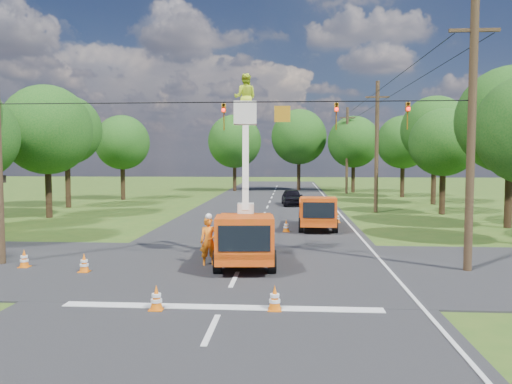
# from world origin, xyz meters

# --- Properties ---
(ground) EXTENTS (140.00, 140.00, 0.00)m
(ground) POSITION_xyz_m (0.00, 20.00, 0.00)
(ground) COLOR #305519
(ground) RESTS_ON ground
(road_main) EXTENTS (12.00, 100.00, 0.06)m
(road_main) POSITION_xyz_m (0.00, 20.00, 0.00)
(road_main) COLOR black
(road_main) RESTS_ON ground
(road_cross) EXTENTS (56.00, 10.00, 0.07)m
(road_cross) POSITION_xyz_m (0.00, 2.00, 0.00)
(road_cross) COLOR black
(road_cross) RESTS_ON ground
(stop_bar) EXTENTS (9.00, 0.45, 0.02)m
(stop_bar) POSITION_xyz_m (0.00, -3.20, 0.00)
(stop_bar) COLOR silver
(stop_bar) RESTS_ON ground
(edge_line) EXTENTS (0.12, 90.00, 0.02)m
(edge_line) POSITION_xyz_m (5.60, 20.00, 0.00)
(edge_line) COLOR silver
(edge_line) RESTS_ON ground
(bucket_truck) EXTENTS (2.62, 5.82, 7.54)m
(bucket_truck) POSITION_xyz_m (0.14, 2.72, 1.66)
(bucket_truck) COLOR #EB4310
(bucket_truck) RESTS_ON ground
(second_truck) EXTENTS (2.26, 5.44, 2.01)m
(second_truck) POSITION_xyz_m (3.51, 12.53, 1.05)
(second_truck) COLOR #EB4310
(second_truck) RESTS_ON ground
(ground_worker) EXTENTS (0.79, 0.62, 1.92)m
(ground_worker) POSITION_xyz_m (-1.25, 2.28, 0.96)
(ground_worker) COLOR #FF5A15
(ground_worker) RESTS_ON ground
(distant_car) EXTENTS (2.06, 4.41, 1.46)m
(distant_car) POSITION_xyz_m (2.09, 27.04, 0.73)
(distant_car) COLOR black
(distant_car) RESTS_ON ground
(traffic_cone_0) EXTENTS (0.38, 0.38, 0.71)m
(traffic_cone_0) POSITION_xyz_m (-1.77, -3.50, 0.36)
(traffic_cone_0) COLOR orange
(traffic_cone_0) RESTS_ON ground
(traffic_cone_1) EXTENTS (0.38, 0.38, 0.71)m
(traffic_cone_1) POSITION_xyz_m (1.49, -3.30, 0.36)
(traffic_cone_1) COLOR orange
(traffic_cone_1) RESTS_ON ground
(traffic_cone_2) EXTENTS (0.38, 0.38, 0.71)m
(traffic_cone_2) POSITION_xyz_m (0.43, 7.36, 0.36)
(traffic_cone_2) COLOR orange
(traffic_cone_2) RESTS_ON ground
(traffic_cone_3) EXTENTS (0.38, 0.38, 0.71)m
(traffic_cone_3) POSITION_xyz_m (1.69, 11.21, 0.36)
(traffic_cone_3) COLOR orange
(traffic_cone_3) RESTS_ON ground
(traffic_cone_4) EXTENTS (0.38, 0.38, 0.71)m
(traffic_cone_4) POSITION_xyz_m (-5.63, 0.79, 0.36)
(traffic_cone_4) COLOR orange
(traffic_cone_4) RESTS_ON ground
(traffic_cone_5) EXTENTS (0.38, 0.38, 0.71)m
(traffic_cone_5) POSITION_xyz_m (-8.24, 1.41, 0.36)
(traffic_cone_5) COLOR orange
(traffic_cone_5) RESTS_ON ground
(traffic_cone_7) EXTENTS (0.38, 0.38, 0.71)m
(traffic_cone_7) POSITION_xyz_m (4.95, 15.42, 0.36)
(traffic_cone_7) COLOR orange
(traffic_cone_7) RESTS_ON ground
(pole_right_near) EXTENTS (1.80, 0.30, 10.00)m
(pole_right_near) POSITION_xyz_m (8.50, 2.00, 5.11)
(pole_right_near) COLOR #4C3823
(pole_right_near) RESTS_ON ground
(pole_right_mid) EXTENTS (1.80, 0.30, 10.00)m
(pole_right_mid) POSITION_xyz_m (8.50, 22.00, 5.11)
(pole_right_mid) COLOR #4C3823
(pole_right_mid) RESTS_ON ground
(pole_right_far) EXTENTS (1.80, 0.30, 10.00)m
(pole_right_far) POSITION_xyz_m (8.50, 42.00, 5.11)
(pole_right_far) COLOR #4C3823
(pole_right_far) RESTS_ON ground
(signal_span) EXTENTS (18.00, 0.29, 1.07)m
(signal_span) POSITION_xyz_m (2.23, 1.99, 5.88)
(signal_span) COLOR black
(signal_span) RESTS_ON ground
(tree_left_d) EXTENTS (6.20, 6.20, 9.24)m
(tree_left_d) POSITION_xyz_m (-15.00, 17.00, 6.12)
(tree_left_d) COLOR #382616
(tree_left_d) RESTS_ON ground
(tree_left_e) EXTENTS (5.80, 5.80, 9.41)m
(tree_left_e) POSITION_xyz_m (-16.80, 24.00, 6.49)
(tree_left_e) COLOR #382616
(tree_left_e) RESTS_ON ground
(tree_left_f) EXTENTS (5.40, 5.40, 8.40)m
(tree_left_f) POSITION_xyz_m (-14.80, 32.00, 5.69)
(tree_left_f) COLOR #382616
(tree_left_f) RESTS_ON ground
(tree_right_b) EXTENTS (6.40, 6.40, 9.65)m
(tree_right_b) POSITION_xyz_m (15.00, 14.00, 6.43)
(tree_right_b) COLOR #382616
(tree_right_b) RESTS_ON ground
(tree_right_c) EXTENTS (5.00, 5.00, 7.83)m
(tree_right_c) POSITION_xyz_m (13.20, 21.00, 5.31)
(tree_right_c) COLOR #382616
(tree_right_c) RESTS_ON ground
(tree_right_d) EXTENTS (6.00, 6.00, 9.70)m
(tree_right_d) POSITION_xyz_m (14.80, 29.00, 6.68)
(tree_right_d) COLOR #382616
(tree_right_d) RESTS_ON ground
(tree_right_e) EXTENTS (5.60, 5.60, 8.63)m
(tree_right_e) POSITION_xyz_m (13.80, 37.00, 5.81)
(tree_right_e) COLOR #382616
(tree_right_e) RESTS_ON ground
(tree_far_a) EXTENTS (6.60, 6.60, 9.50)m
(tree_far_a) POSITION_xyz_m (-5.00, 45.00, 6.19)
(tree_far_a) COLOR #382616
(tree_far_a) RESTS_ON ground
(tree_far_b) EXTENTS (7.00, 7.00, 10.32)m
(tree_far_b) POSITION_xyz_m (3.00, 47.00, 6.81)
(tree_far_b) COLOR #382616
(tree_far_b) RESTS_ON ground
(tree_far_c) EXTENTS (6.20, 6.20, 9.18)m
(tree_far_c) POSITION_xyz_m (9.50, 44.00, 6.06)
(tree_far_c) COLOR #382616
(tree_far_c) RESTS_ON ground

